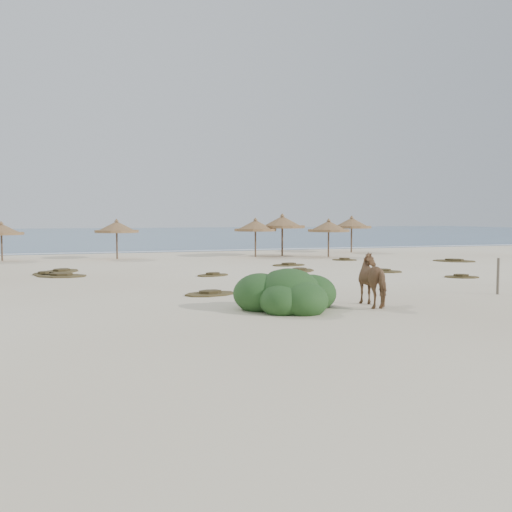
# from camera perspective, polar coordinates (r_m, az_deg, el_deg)

# --- Properties ---
(ground) EXTENTS (160.00, 160.00, 0.00)m
(ground) POSITION_cam_1_polar(r_m,az_deg,el_deg) (23.90, 6.70, -3.11)
(ground) COLOR #F1E6C6
(ground) RESTS_ON ground
(ocean) EXTENTS (200.00, 100.00, 0.01)m
(ocean) POSITION_cam_1_polar(r_m,az_deg,el_deg) (97.06, -12.31, 2.17)
(ocean) COLOR navy
(ocean) RESTS_ON ground
(foam_line) EXTENTS (70.00, 0.60, 0.01)m
(foam_line) POSITION_cam_1_polar(r_m,az_deg,el_deg) (48.63, -6.32, 0.51)
(foam_line) COLOR white
(foam_line) RESTS_ON ground
(palapa_1) EXTENTS (3.31, 3.31, 2.64)m
(palapa_1) POSITION_cam_1_polar(r_m,az_deg,el_deg) (41.13, -24.12, 2.40)
(palapa_1) COLOR brown
(palapa_1) RESTS_ON ground
(palapa_2) EXTENTS (3.80, 3.80, 2.79)m
(palapa_2) POSITION_cam_1_polar(r_m,az_deg,el_deg) (40.40, -13.76, 2.78)
(palapa_2) COLOR brown
(palapa_2) RESTS_ON ground
(palapa_3) EXTENTS (4.05, 4.05, 2.86)m
(palapa_3) POSITION_cam_1_polar(r_m,az_deg,el_deg) (41.29, -0.06, 2.99)
(palapa_3) COLOR brown
(palapa_3) RESTS_ON ground
(palapa_4) EXTENTS (4.34, 4.34, 3.17)m
(palapa_4) POSITION_cam_1_polar(r_m,az_deg,el_deg) (42.27, 2.64, 3.34)
(palapa_4) COLOR brown
(palapa_4) RESTS_ON ground
(palapa_5) EXTENTS (3.85, 3.85, 2.81)m
(palapa_5) POSITION_cam_1_polar(r_m,az_deg,el_deg) (41.32, 7.27, 2.90)
(palapa_5) COLOR brown
(palapa_5) RESTS_ON ground
(palapa_6) EXTENTS (4.26, 4.26, 3.02)m
(palapa_6) POSITION_cam_1_polar(r_m,az_deg,el_deg) (47.05, 9.54, 3.21)
(palapa_6) COLOR brown
(palapa_6) RESTS_ON ground
(horse) EXTENTS (1.04, 2.09, 1.72)m
(horse) POSITION_cam_1_polar(r_m,az_deg,el_deg) (19.09, 11.91, -2.36)
(horse) COLOR #8E6140
(horse) RESTS_ON ground
(fence_post_near) EXTENTS (0.12, 0.12, 1.38)m
(fence_post_near) POSITION_cam_1_polar(r_m,az_deg,el_deg) (23.34, 23.04, -1.87)
(fence_post_near) COLOR brown
(fence_post_near) RESTS_ON ground
(bush) EXTENTS (3.39, 2.98, 1.52)m
(bush) POSITION_cam_1_polar(r_m,az_deg,el_deg) (18.01, 3.27, -3.82)
(bush) COLOR #295022
(bush) RESTS_ON ground
(scrub_1) EXTENTS (3.02, 2.62, 0.16)m
(scrub_1) POSITION_cam_1_polar(r_m,az_deg,el_deg) (29.50, -18.89, -1.85)
(scrub_1) COLOR brown
(scrub_1) RESTS_ON ground
(scrub_2) EXTENTS (1.95, 1.58, 0.16)m
(scrub_2) POSITION_cam_1_polar(r_m,az_deg,el_deg) (28.32, -4.34, -1.88)
(scrub_2) COLOR brown
(scrub_2) RESTS_ON ground
(scrub_3) EXTENTS (2.53, 2.70, 0.16)m
(scrub_3) POSITION_cam_1_polar(r_m,az_deg,el_deg) (30.76, 4.38, -1.41)
(scrub_3) COLOR brown
(scrub_3) RESTS_ON ground
(scrub_4) EXTENTS (2.49, 2.31, 0.16)m
(scrub_4) POSITION_cam_1_polar(r_m,az_deg,el_deg) (30.91, 12.49, -1.47)
(scrub_4) COLOR brown
(scrub_4) RESTS_ON ground
(scrub_5) EXTENTS (3.16, 3.17, 0.16)m
(scrub_5) POSITION_cam_1_polar(r_m,az_deg,el_deg) (39.42, 19.20, -0.44)
(scrub_5) COLOR brown
(scrub_5) RESTS_ON ground
(scrub_6) EXTENTS (2.48, 2.91, 0.16)m
(scrub_6) POSITION_cam_1_polar(r_m,az_deg,el_deg) (31.91, -18.89, -1.42)
(scrub_6) COLOR brown
(scrub_6) RESTS_ON ground
(scrub_7) EXTENTS (2.29, 1.68, 0.16)m
(scrub_7) POSITION_cam_1_polar(r_m,az_deg,el_deg) (34.13, 3.29, -0.87)
(scrub_7) COLOR brown
(scrub_7) RESTS_ON ground
(scrub_8) EXTENTS (1.17, 1.73, 0.16)m
(scrub_8) POSITION_cam_1_polar(r_m,az_deg,el_deg) (30.71, -20.45, -1.66)
(scrub_8) COLOR brown
(scrub_8) RESTS_ON ground
(scrub_9) EXTENTS (2.88, 1.95, 0.16)m
(scrub_9) POSITION_cam_1_polar(r_m,az_deg,el_deg) (23.48, 4.05, -3.09)
(scrub_9) COLOR brown
(scrub_9) RESTS_ON ground
(scrub_10) EXTENTS (1.96, 1.76, 0.16)m
(scrub_10) POSITION_cam_1_polar(r_m,az_deg,el_deg) (38.58, 8.84, -0.35)
(scrub_10) COLOR brown
(scrub_10) RESTS_ON ground
(scrub_11) EXTENTS (2.25, 1.73, 0.16)m
(scrub_11) POSITION_cam_1_polar(r_m,az_deg,el_deg) (21.53, -4.62, -3.74)
(scrub_11) COLOR brown
(scrub_11) RESTS_ON ground
(scrub_12) EXTENTS (1.94, 1.68, 0.16)m
(scrub_12) POSITION_cam_1_polar(r_m,az_deg,el_deg) (29.15, 19.85, -1.94)
(scrub_12) COLOR brown
(scrub_12) RESTS_ON ground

